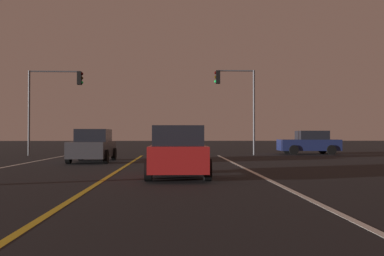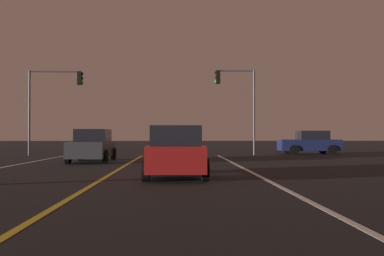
{
  "view_description": "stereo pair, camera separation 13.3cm",
  "coord_description": "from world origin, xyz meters",
  "px_view_note": "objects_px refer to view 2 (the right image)",
  "views": [
    {
      "loc": [
        2.24,
        0.67,
        1.41
      ],
      "look_at": [
        3.34,
        28.52,
        1.85
      ],
      "focal_mm": 39.66,
      "sensor_mm": 36.0,
      "label": 1
    },
    {
      "loc": [
        2.38,
        0.67,
        1.41
      ],
      "look_at": [
        3.34,
        28.52,
        1.85
      ],
      "focal_mm": 39.66,
      "sensor_mm": 36.0,
      "label": 2
    }
  ],
  "objects_px": {
    "car_oncoming": "(92,146)",
    "car_crossing_side": "(310,143)",
    "traffic_light_near_left": "(55,92)",
    "traffic_light_near_right": "(236,93)",
    "car_lead_same_lane": "(176,152)"
  },
  "relations": [
    {
      "from": "car_oncoming",
      "to": "car_crossing_side",
      "type": "bearing_deg",
      "value": 120.66
    },
    {
      "from": "car_crossing_side",
      "to": "traffic_light_near_left",
      "type": "relative_size",
      "value": 0.74
    },
    {
      "from": "traffic_light_near_right",
      "to": "car_lead_same_lane",
      "type": "bearing_deg",
      "value": 74.68
    },
    {
      "from": "traffic_light_near_right",
      "to": "traffic_light_near_left",
      "type": "distance_m",
      "value": 12.41
    },
    {
      "from": "traffic_light_near_right",
      "to": "traffic_light_near_left",
      "type": "xyz_separation_m",
      "value": [
        -12.41,
        0.0,
        -0.03
      ]
    },
    {
      "from": "car_crossing_side",
      "to": "traffic_light_near_right",
      "type": "xyz_separation_m",
      "value": [
        -5.6,
        -1.42,
        3.51
      ]
    },
    {
      "from": "car_oncoming",
      "to": "traffic_light_near_left",
      "type": "xyz_separation_m",
      "value": [
        -3.93,
        6.93,
        3.48
      ]
    },
    {
      "from": "car_lead_same_lane",
      "to": "traffic_light_near_left",
      "type": "xyz_separation_m",
      "value": [
        -8.31,
        14.99,
        3.48
      ]
    },
    {
      "from": "car_oncoming",
      "to": "car_lead_same_lane",
      "type": "xyz_separation_m",
      "value": [
        4.37,
        -8.06,
        0.0
      ]
    },
    {
      "from": "traffic_light_near_right",
      "to": "traffic_light_near_left",
      "type": "bearing_deg",
      "value": 0.0
    },
    {
      "from": "car_crossing_side",
      "to": "car_lead_same_lane",
      "type": "xyz_separation_m",
      "value": [
        -9.71,
        -16.4,
        0.0
      ]
    },
    {
      "from": "car_crossing_side",
      "to": "traffic_light_near_left",
      "type": "xyz_separation_m",
      "value": [
        -18.01,
        -1.42,
        3.48
      ]
    },
    {
      "from": "car_oncoming",
      "to": "traffic_light_near_right",
      "type": "relative_size",
      "value": 0.73
    },
    {
      "from": "car_lead_same_lane",
      "to": "car_oncoming",
      "type": "bearing_deg",
      "value": 28.48
    },
    {
      "from": "car_crossing_side",
      "to": "traffic_light_near_right",
      "type": "relative_size",
      "value": 0.73
    }
  ]
}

